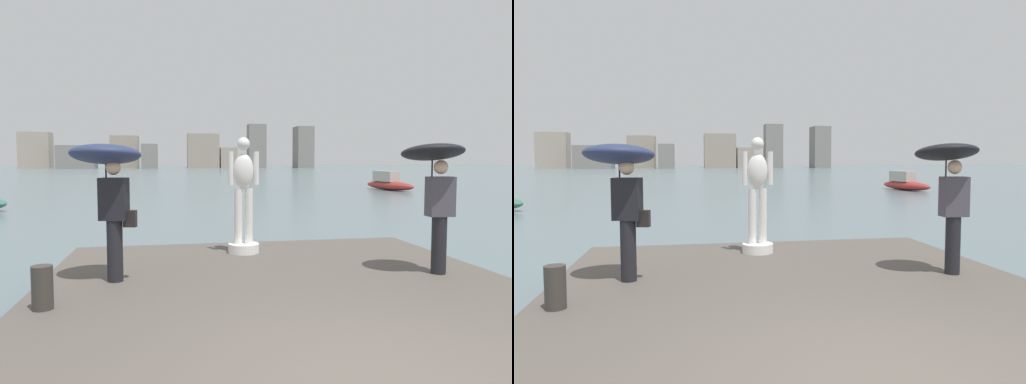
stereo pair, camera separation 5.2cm
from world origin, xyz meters
TOP-DOWN VIEW (x-y plane):
  - ground_plane at (0.00, 40.00)m, footprint 400.00×400.00m
  - pier at (0.00, 1.68)m, footprint 6.76×9.37m
  - statue_white_figure at (-0.20, 5.27)m, footprint 0.58×0.58m
  - onlooker_left at (-2.40, 3.62)m, footprint 1.18×1.20m
  - onlooker_right at (2.40, 3.17)m, footprint 0.97×0.99m
  - mooring_bollard at (-3.00, 2.43)m, footprint 0.24×0.24m
  - boat_mid at (13.99, 27.90)m, footprint 2.00×5.43m
  - distant_skyline at (-3.19, 131.57)m, footprint 81.63×13.70m

SIDE VIEW (x-z plane):
  - ground_plane at x=0.00m, z-range 0.00..0.00m
  - pier at x=0.00m, z-range 0.00..0.40m
  - boat_mid at x=13.99m, z-range -0.18..1.18m
  - mooring_bollard at x=-3.00m, z-range 0.40..0.91m
  - statue_white_figure at x=-0.20m, z-range 0.26..2.42m
  - onlooker_right at x=2.40m, z-range 0.90..2.92m
  - onlooker_left at x=-2.40m, z-range 0.95..2.95m
  - distant_skyline at x=-3.19m, z-range -1.63..11.14m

